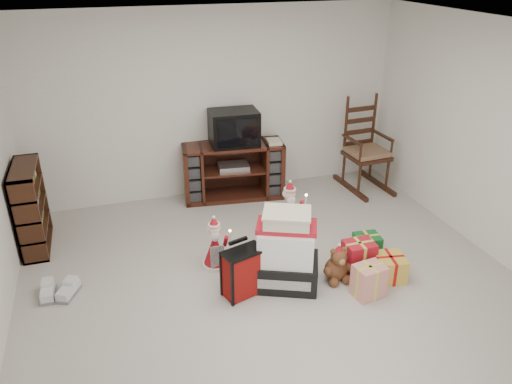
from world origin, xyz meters
TOP-DOWN VIEW (x-y plane):
  - room at (0.00, 0.00)m, footprint 5.01×5.01m
  - tv_stand at (0.16, 2.23)m, footprint 1.40×0.65m
  - bookshelf at (-2.34, 1.67)m, footprint 0.27×0.81m
  - rocking_chair at (2.03, 2.01)m, footprint 0.60×0.93m
  - gift_pile at (0.12, 0.11)m, footprint 0.78×0.69m
  - red_suitcase at (-0.33, 0.07)m, footprint 0.43×0.31m
  - stocking at (0.08, 0.26)m, footprint 0.28×0.21m
  - teddy_bear at (0.66, 0.02)m, footprint 0.25×0.22m
  - santa_figurine at (0.54, 1.10)m, footprint 0.32×0.31m
  - mrs_claus_figurine at (-0.48, 0.65)m, footprint 0.29×0.27m
  - sneaker_pair at (-2.08, 0.59)m, footprint 0.39×0.33m
  - gift_cluster at (1.04, -0.02)m, footprint 0.62×0.96m
  - crt_television at (0.18, 2.22)m, footprint 0.65×0.48m

SIDE VIEW (x-z plane):
  - sneaker_pair at x=-2.08m, z-range 0.00..0.11m
  - gift_cluster at x=1.04m, z-range 0.00..0.29m
  - teddy_bear at x=0.66m, z-range -0.02..0.35m
  - mrs_claus_figurine at x=-0.48m, z-range -0.07..0.53m
  - santa_figurine at x=0.54m, z-range -0.08..0.59m
  - red_suitcase at x=-0.33m, z-range -0.04..0.55m
  - stocking at x=0.08m, z-range 0.00..0.56m
  - gift_pile at x=0.12m, z-range -0.05..0.76m
  - tv_stand at x=0.16m, z-range 0.00..0.77m
  - rocking_chair at x=2.03m, z-range -0.21..1.14m
  - bookshelf at x=-2.34m, z-range -0.02..0.97m
  - crt_television at x=0.18m, z-range 0.77..1.23m
  - room at x=0.00m, z-range -0.01..2.51m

